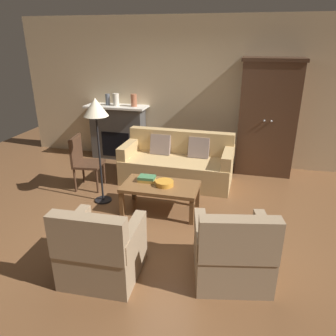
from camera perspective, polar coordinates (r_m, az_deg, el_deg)
The scene contains 15 objects.
ground_plane at distance 4.64m, azimuth -1.20°, elevation -9.19°, with size 9.60×9.60×0.00m, color brown.
back_wall at distance 6.54m, azimuth 4.69°, elevation 13.13°, with size 7.20×0.10×2.80m, color beige.
fireplace at distance 6.90m, azimuth -8.75°, elevation 6.35°, with size 1.26×0.48×1.12m.
armoire at distance 6.21m, azimuth 17.05°, elevation 8.44°, with size 1.06×0.57×2.09m.
couch at distance 5.74m, azimuth 1.65°, elevation 0.68°, with size 1.93×0.88×0.86m.
coffee_table at distance 4.71m, azimuth -1.32°, elevation -3.60°, with size 1.10×0.60×0.42m.
fruit_bowl at distance 4.66m, azimuth -0.62°, elevation -2.70°, with size 0.26×0.26×0.07m, color orange.
book_stack at distance 4.80m, azimuth -3.73°, elevation -1.89°, with size 0.24×0.17×0.08m.
mantel_vase_slate at distance 6.81m, azimuth -10.57°, elevation 11.76°, with size 0.09×0.09×0.22m, color #565B66.
mantel_vase_cream at distance 6.74m, azimuth -9.14°, elevation 11.82°, with size 0.12×0.12×0.24m, color beige.
mantel_vase_terracotta at distance 6.60m, azimuth -6.03°, elevation 11.77°, with size 0.12×0.12×0.24m, color #A86042.
armchair_near_left at distance 3.59m, azimuth -11.68°, elevation -14.11°, with size 0.81×0.80×0.88m.
armchair_near_right at distance 3.56m, azimuth 11.28°, elevation -14.45°, with size 0.91×0.91×0.88m.
side_chair_wooden at distance 5.59m, azimuth -14.69°, elevation 1.49°, with size 0.49×0.49×0.90m.
floor_lamp at distance 4.78m, azimuth -12.56°, elevation 9.36°, with size 0.36×0.36×1.62m.
Camera 1 is at (1.05, -3.82, 2.41)m, focal length 34.64 mm.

